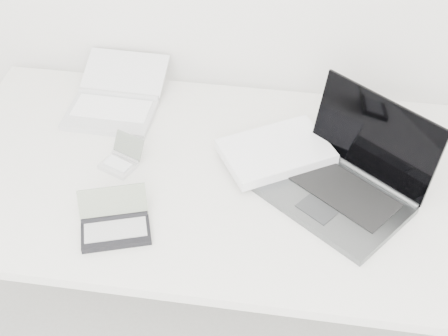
# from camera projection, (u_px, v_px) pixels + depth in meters

# --- Properties ---
(desk) EXTENTS (1.60, 0.80, 0.73)m
(desk) POSITION_uv_depth(u_px,v_px,m) (237.00, 188.00, 1.70)
(desk) COLOR white
(desk) RESTS_ON ground
(laptop_large) EXTENTS (0.57, 0.49, 0.24)m
(laptop_large) POSITION_uv_depth(u_px,v_px,m) (317.00, 169.00, 1.63)
(laptop_large) COLOR #595C5E
(laptop_large) RESTS_ON desk
(netbook_open_white) EXTENTS (0.26, 0.33, 0.08)m
(netbook_open_white) POSITION_uv_depth(u_px,v_px,m) (115.00, 102.00, 1.87)
(netbook_open_white) COLOR silver
(netbook_open_white) RESTS_ON desk
(pda_silver) EXTENTS (0.12, 0.13, 0.07)m
(pda_silver) POSITION_uv_depth(u_px,v_px,m) (121.00, 160.00, 1.69)
(pda_silver) COLOR silver
(pda_silver) RESTS_ON desk
(palmtop_charcoal) EXTENTS (0.20, 0.18, 0.08)m
(palmtop_charcoal) POSITION_uv_depth(u_px,v_px,m) (115.00, 225.00, 1.51)
(palmtop_charcoal) COLOR black
(palmtop_charcoal) RESTS_ON desk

